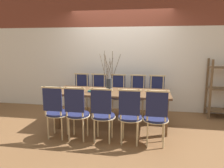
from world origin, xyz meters
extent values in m
plane|color=brown|center=(0.00, 0.00, 0.00)|extent=(16.00, 16.00, 0.00)
cube|color=silver|center=(0.00, 1.28, 1.05)|extent=(12.00, 0.06, 2.10)
cube|color=brown|center=(0.00, 1.28, 2.65)|extent=(12.00, 0.06, 1.10)
cube|color=brown|center=(0.00, 0.00, 0.72)|extent=(2.31, 0.85, 0.04)
cube|color=brown|center=(-1.05, -0.32, 0.35)|extent=(0.09, 0.09, 0.70)
cube|color=brown|center=(1.05, -0.32, 0.35)|extent=(0.09, 0.09, 0.70)
cube|color=brown|center=(-1.05, 0.32, 0.35)|extent=(0.09, 0.09, 0.70)
cube|color=brown|center=(1.05, 0.32, 0.35)|extent=(0.09, 0.09, 0.70)
cylinder|color=#1E234C|center=(-0.88, -0.70, 0.46)|extent=(0.40, 0.40, 0.04)
cylinder|color=beige|center=(-0.88, -0.70, 0.43)|extent=(0.42, 0.42, 0.01)
cylinder|color=beige|center=(-1.01, -0.57, 0.22)|extent=(0.03, 0.03, 0.44)
cylinder|color=beige|center=(-0.75, -0.57, 0.22)|extent=(0.03, 0.03, 0.44)
cylinder|color=beige|center=(-1.01, -0.83, 0.22)|extent=(0.03, 0.03, 0.44)
cylinder|color=beige|center=(-0.75, -0.83, 0.22)|extent=(0.03, 0.03, 0.44)
cylinder|color=beige|center=(-1.02, -0.87, 0.72)|extent=(0.03, 0.03, 0.50)
cylinder|color=beige|center=(-0.74, -0.87, 0.72)|extent=(0.03, 0.03, 0.50)
cube|color=#1E234C|center=(-0.88, -0.87, 0.75)|extent=(0.34, 0.02, 0.40)
cube|color=beige|center=(-0.88, -0.87, 0.96)|extent=(0.38, 0.03, 0.03)
cylinder|color=#1E234C|center=(-0.49, -0.70, 0.46)|extent=(0.40, 0.40, 0.04)
cylinder|color=beige|center=(-0.49, -0.70, 0.43)|extent=(0.42, 0.42, 0.01)
cylinder|color=beige|center=(-0.62, -0.57, 0.22)|extent=(0.03, 0.03, 0.44)
cylinder|color=beige|center=(-0.36, -0.57, 0.22)|extent=(0.03, 0.03, 0.44)
cylinder|color=beige|center=(-0.62, -0.83, 0.22)|extent=(0.03, 0.03, 0.44)
cylinder|color=beige|center=(-0.36, -0.83, 0.22)|extent=(0.03, 0.03, 0.44)
cylinder|color=beige|center=(-0.63, -0.87, 0.72)|extent=(0.03, 0.03, 0.50)
cylinder|color=beige|center=(-0.35, -0.87, 0.72)|extent=(0.03, 0.03, 0.50)
cube|color=#1E234C|center=(-0.49, -0.87, 0.75)|extent=(0.34, 0.02, 0.40)
cube|color=beige|center=(-0.49, -0.87, 0.96)|extent=(0.38, 0.03, 0.03)
cylinder|color=#1E234C|center=(-0.03, -0.70, 0.46)|extent=(0.40, 0.40, 0.04)
cylinder|color=beige|center=(-0.03, -0.70, 0.43)|extent=(0.42, 0.42, 0.01)
cylinder|color=beige|center=(-0.16, -0.57, 0.22)|extent=(0.03, 0.03, 0.44)
cylinder|color=beige|center=(0.10, -0.57, 0.22)|extent=(0.03, 0.03, 0.44)
cylinder|color=beige|center=(-0.16, -0.83, 0.22)|extent=(0.03, 0.03, 0.44)
cylinder|color=beige|center=(0.10, -0.83, 0.22)|extent=(0.03, 0.03, 0.44)
cylinder|color=beige|center=(-0.17, -0.87, 0.72)|extent=(0.03, 0.03, 0.50)
cylinder|color=beige|center=(0.11, -0.87, 0.72)|extent=(0.03, 0.03, 0.50)
cube|color=#1E234C|center=(-0.03, -0.87, 0.75)|extent=(0.34, 0.02, 0.40)
cube|color=beige|center=(-0.03, -0.87, 0.96)|extent=(0.38, 0.03, 0.03)
cylinder|color=#1E234C|center=(0.44, -0.70, 0.46)|extent=(0.40, 0.40, 0.04)
cylinder|color=beige|center=(0.44, -0.70, 0.43)|extent=(0.42, 0.42, 0.01)
cylinder|color=beige|center=(0.31, -0.57, 0.22)|extent=(0.03, 0.03, 0.44)
cylinder|color=beige|center=(0.57, -0.57, 0.22)|extent=(0.03, 0.03, 0.44)
cylinder|color=beige|center=(0.31, -0.83, 0.22)|extent=(0.03, 0.03, 0.44)
cylinder|color=beige|center=(0.57, -0.83, 0.22)|extent=(0.03, 0.03, 0.44)
cylinder|color=beige|center=(0.30, -0.87, 0.72)|extent=(0.03, 0.03, 0.50)
cylinder|color=beige|center=(0.58, -0.87, 0.72)|extent=(0.03, 0.03, 0.50)
cube|color=#1E234C|center=(0.44, -0.87, 0.75)|extent=(0.34, 0.02, 0.40)
cube|color=beige|center=(0.44, -0.87, 0.96)|extent=(0.38, 0.03, 0.03)
cylinder|color=#1E234C|center=(0.87, -0.70, 0.46)|extent=(0.40, 0.40, 0.04)
cylinder|color=beige|center=(0.87, -0.70, 0.43)|extent=(0.42, 0.42, 0.01)
cylinder|color=beige|center=(0.74, -0.57, 0.22)|extent=(0.03, 0.03, 0.44)
cylinder|color=beige|center=(1.00, -0.57, 0.22)|extent=(0.03, 0.03, 0.44)
cylinder|color=beige|center=(0.74, -0.83, 0.22)|extent=(0.03, 0.03, 0.44)
cylinder|color=beige|center=(1.00, -0.83, 0.22)|extent=(0.03, 0.03, 0.44)
cylinder|color=beige|center=(0.73, -0.87, 0.72)|extent=(0.03, 0.03, 0.50)
cylinder|color=beige|center=(1.01, -0.87, 0.72)|extent=(0.03, 0.03, 0.50)
cube|color=#1E234C|center=(0.87, -0.87, 0.75)|extent=(0.34, 0.02, 0.40)
cube|color=beige|center=(0.87, -0.87, 0.96)|extent=(0.38, 0.03, 0.03)
cylinder|color=#1E234C|center=(-0.91, 0.70, 0.46)|extent=(0.40, 0.40, 0.04)
cylinder|color=beige|center=(-0.91, 0.70, 0.43)|extent=(0.42, 0.42, 0.01)
cylinder|color=beige|center=(-0.78, 0.57, 0.22)|extent=(0.03, 0.03, 0.44)
cylinder|color=beige|center=(-1.04, 0.57, 0.22)|extent=(0.03, 0.03, 0.44)
cylinder|color=beige|center=(-0.78, 0.83, 0.22)|extent=(0.03, 0.03, 0.44)
cylinder|color=beige|center=(-1.04, 0.83, 0.22)|extent=(0.03, 0.03, 0.44)
cylinder|color=beige|center=(-0.77, 0.87, 0.72)|extent=(0.03, 0.03, 0.50)
cylinder|color=beige|center=(-1.05, 0.87, 0.72)|extent=(0.03, 0.03, 0.50)
cube|color=#1E234C|center=(-0.91, 0.87, 0.75)|extent=(0.34, 0.02, 0.40)
cube|color=beige|center=(-0.91, 0.87, 0.96)|extent=(0.38, 0.03, 0.03)
cylinder|color=#1E234C|center=(-0.48, 0.70, 0.46)|extent=(0.40, 0.40, 0.04)
cylinder|color=beige|center=(-0.48, 0.70, 0.43)|extent=(0.42, 0.42, 0.01)
cylinder|color=beige|center=(-0.35, 0.57, 0.22)|extent=(0.03, 0.03, 0.44)
cylinder|color=beige|center=(-0.61, 0.57, 0.22)|extent=(0.03, 0.03, 0.44)
cylinder|color=beige|center=(-0.35, 0.83, 0.22)|extent=(0.03, 0.03, 0.44)
cylinder|color=beige|center=(-0.61, 0.83, 0.22)|extent=(0.03, 0.03, 0.44)
cylinder|color=beige|center=(-0.34, 0.87, 0.72)|extent=(0.03, 0.03, 0.50)
cylinder|color=beige|center=(-0.62, 0.87, 0.72)|extent=(0.03, 0.03, 0.50)
cube|color=#1E234C|center=(-0.48, 0.87, 0.75)|extent=(0.34, 0.02, 0.40)
cube|color=beige|center=(-0.48, 0.87, 0.96)|extent=(0.38, 0.03, 0.03)
cylinder|color=#1E234C|center=(0.00, 0.70, 0.46)|extent=(0.40, 0.40, 0.04)
cylinder|color=beige|center=(0.00, 0.70, 0.43)|extent=(0.42, 0.42, 0.01)
cylinder|color=beige|center=(0.13, 0.57, 0.22)|extent=(0.03, 0.03, 0.44)
cylinder|color=beige|center=(-0.13, 0.57, 0.22)|extent=(0.03, 0.03, 0.44)
cylinder|color=beige|center=(0.13, 0.83, 0.22)|extent=(0.03, 0.03, 0.44)
cylinder|color=beige|center=(-0.13, 0.83, 0.22)|extent=(0.03, 0.03, 0.44)
cylinder|color=beige|center=(0.14, 0.87, 0.72)|extent=(0.03, 0.03, 0.50)
cylinder|color=beige|center=(-0.14, 0.87, 0.72)|extent=(0.03, 0.03, 0.50)
cube|color=#1E234C|center=(0.00, 0.87, 0.75)|extent=(0.34, 0.02, 0.40)
cube|color=beige|center=(0.00, 0.87, 0.96)|extent=(0.38, 0.03, 0.03)
cylinder|color=#1E234C|center=(0.47, 0.70, 0.46)|extent=(0.40, 0.40, 0.04)
cylinder|color=beige|center=(0.47, 0.70, 0.43)|extent=(0.42, 0.42, 0.01)
cylinder|color=beige|center=(0.60, 0.57, 0.22)|extent=(0.03, 0.03, 0.44)
cylinder|color=beige|center=(0.34, 0.57, 0.22)|extent=(0.03, 0.03, 0.44)
cylinder|color=beige|center=(0.60, 0.83, 0.22)|extent=(0.03, 0.03, 0.44)
cylinder|color=beige|center=(0.34, 0.83, 0.22)|extent=(0.03, 0.03, 0.44)
cylinder|color=beige|center=(0.61, 0.87, 0.72)|extent=(0.03, 0.03, 0.50)
cylinder|color=beige|center=(0.33, 0.87, 0.72)|extent=(0.03, 0.03, 0.50)
cube|color=#1E234C|center=(0.47, 0.87, 0.75)|extent=(0.34, 0.02, 0.40)
cube|color=beige|center=(0.47, 0.87, 0.96)|extent=(0.38, 0.03, 0.03)
cylinder|color=#1E234C|center=(0.92, 0.70, 0.46)|extent=(0.40, 0.40, 0.04)
cylinder|color=beige|center=(0.92, 0.70, 0.43)|extent=(0.42, 0.42, 0.01)
cylinder|color=beige|center=(1.05, 0.57, 0.22)|extent=(0.03, 0.03, 0.44)
cylinder|color=beige|center=(0.79, 0.57, 0.22)|extent=(0.03, 0.03, 0.44)
cylinder|color=beige|center=(1.05, 0.83, 0.22)|extent=(0.03, 0.03, 0.44)
cylinder|color=beige|center=(0.79, 0.83, 0.22)|extent=(0.03, 0.03, 0.44)
cylinder|color=beige|center=(1.06, 0.87, 0.72)|extent=(0.03, 0.03, 0.50)
cylinder|color=beige|center=(0.78, 0.87, 0.72)|extent=(0.03, 0.03, 0.50)
cube|color=#1E234C|center=(0.92, 0.87, 0.75)|extent=(0.34, 0.02, 0.40)
cube|color=beige|center=(0.92, 0.87, 0.96)|extent=(0.38, 0.03, 0.03)
cylinder|color=#33383D|center=(-0.07, 0.03, 0.87)|extent=(0.12, 0.12, 0.26)
cylinder|color=brown|center=(-0.17, -0.06, 1.24)|extent=(0.19, 0.22, 0.49)
cylinder|color=brown|center=(0.07, 0.13, 1.24)|extent=(0.21, 0.29, 0.49)
cylinder|color=brown|center=(-0.06, 0.10, 1.20)|extent=(0.14, 0.02, 0.41)
cylinder|color=brown|center=(-0.10, -0.01, 1.23)|extent=(0.09, 0.08, 0.46)
cylinder|color=brown|center=(-0.16, 0.02, 1.27)|extent=(0.03, 0.19, 0.55)
cylinder|color=brown|center=(-0.10, 0.07, 1.17)|extent=(0.09, 0.08, 0.35)
cylinder|color=brown|center=(0.00, 0.05, 1.27)|extent=(0.04, 0.14, 0.55)
cylinder|color=brown|center=(-0.12, 0.00, 1.19)|extent=(0.08, 0.11, 0.39)
cylinder|color=brown|center=(-0.07, -0.05, 1.24)|extent=(0.18, 0.01, 0.49)
cylinder|color=brown|center=(-0.02, 0.01, 1.20)|extent=(0.05, 0.10, 0.41)
cube|color=#234C8C|center=(-0.34, -0.09, 0.75)|extent=(0.26, 0.18, 0.02)
cube|color=#1E6B4C|center=(-0.34, -0.09, 0.76)|extent=(0.24, 0.18, 0.01)
cube|color=brown|center=(2.09, 0.81, 0.68)|extent=(0.04, 0.04, 1.35)
cube|color=brown|center=(2.09, 1.19, 0.68)|extent=(0.04, 0.04, 1.35)
cube|color=brown|center=(2.38, 1.00, 0.16)|extent=(0.58, 0.37, 0.02)
cube|color=brown|center=(2.38, 1.00, 0.68)|extent=(0.58, 0.37, 0.02)
cube|color=brown|center=(2.38, 1.00, 1.16)|extent=(0.58, 0.37, 0.02)
camera|label=1|loc=(0.74, -4.24, 1.69)|focal=35.00mm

